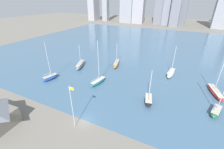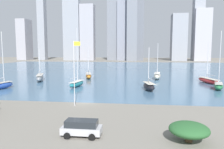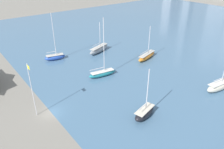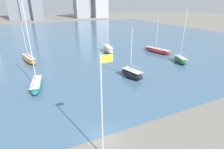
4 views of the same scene
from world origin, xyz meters
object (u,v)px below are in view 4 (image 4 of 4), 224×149
flag_pole (102,107)px  sailboat_teal (37,84)px  sailboat_black (132,74)px  sailboat_red (157,50)px  sailboat_green (180,59)px  sailboat_orange (29,59)px  sailboat_cream (108,49)px

flag_pole → sailboat_teal: 21.68m
sailboat_black → sailboat_red: bearing=23.8°
sailboat_green → sailboat_orange: bearing=171.9°
sailboat_cream → flag_pole: bearing=-107.5°
sailboat_teal → sailboat_orange: size_ratio=1.53×
sailboat_orange → sailboat_red: size_ratio=0.86×
sailboat_orange → sailboat_black: 29.35m
sailboat_teal → sailboat_orange: bearing=101.5°
flag_pole → sailboat_red: (32.08, 31.10, -5.42)m
sailboat_green → sailboat_red: bearing=102.9°
sailboat_cream → sailboat_red: size_ratio=1.02×
sailboat_teal → sailboat_green: size_ratio=1.08×
sailboat_teal → sailboat_green: sailboat_teal is taller
sailboat_green → sailboat_cream: sailboat_green is taller
sailboat_red → sailboat_cream: bearing=138.0°
sailboat_orange → sailboat_red: 39.14m
flag_pole → sailboat_orange: flag_pole is taller
sailboat_orange → sailboat_red: (38.48, -7.14, -0.14)m
sailboat_cream → sailboat_orange: (-23.90, 0.00, -0.20)m
sailboat_orange → sailboat_green: bearing=-40.8°
sailboat_teal → sailboat_green: bearing=8.4°
flag_pole → sailboat_teal: bearing=105.2°
sailboat_orange → flag_pole: bearing=-95.6°
sailboat_teal → sailboat_cream: bearing=46.6°
sailboat_cream → sailboat_black: bearing=-93.0°
sailboat_red → sailboat_black: bearing=-158.1°
sailboat_black → sailboat_red: (18.35, 14.22, -0.21)m
sailboat_green → sailboat_cream: size_ratio=1.19×
sailboat_cream → sailboat_orange: size_ratio=1.18×
sailboat_teal → sailboat_cream: 29.18m
sailboat_red → sailboat_green: bearing=-110.6°
sailboat_green → sailboat_red: size_ratio=1.22×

